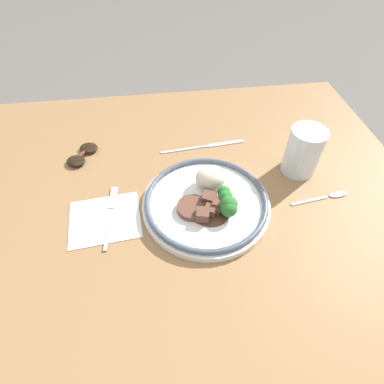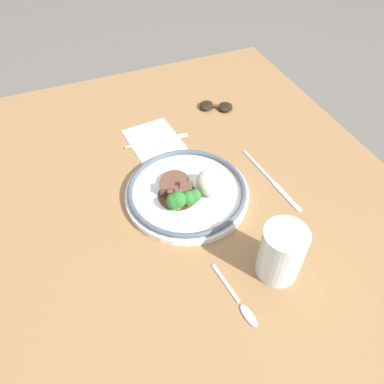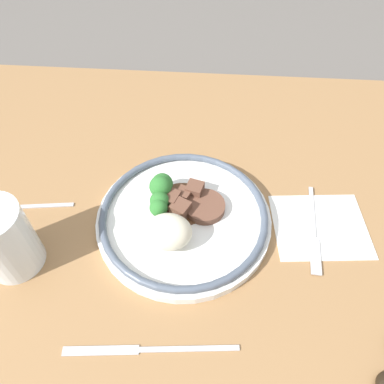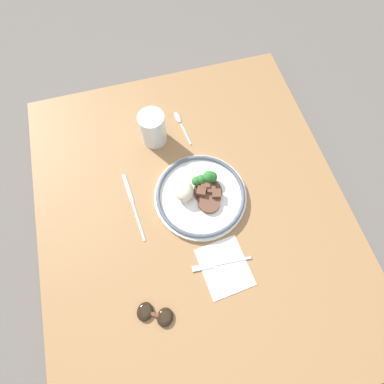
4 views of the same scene
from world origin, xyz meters
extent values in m
plane|color=#5B5651|center=(0.00, 0.00, 0.00)|extent=(8.00, 8.00, 0.00)
cube|color=olive|center=(0.00, 0.00, 0.02)|extent=(1.11, 0.94, 0.04)
cube|color=white|center=(-0.18, -0.04, 0.05)|extent=(0.16, 0.14, 0.00)
cylinder|color=white|center=(0.04, -0.03, 0.05)|extent=(0.28, 0.28, 0.02)
torus|color=#4C5666|center=(0.04, -0.03, 0.07)|extent=(0.27, 0.27, 0.01)
ellipsoid|color=beige|center=(0.06, 0.02, 0.09)|extent=(0.07, 0.06, 0.05)
cylinder|color=brown|center=(0.01, -0.05, 0.07)|extent=(0.07, 0.07, 0.01)
cylinder|color=#51331E|center=(0.04, -0.06, 0.06)|extent=(0.09, 0.09, 0.00)
cube|color=brown|center=(0.04, -0.04, 0.07)|extent=(0.04, 0.04, 0.03)
cube|color=brown|center=(0.04, -0.07, 0.07)|extent=(0.03, 0.03, 0.02)
cube|color=brown|center=(0.05, -0.06, 0.07)|extent=(0.03, 0.03, 0.02)
cube|color=brown|center=(0.06, -0.06, 0.07)|extent=(0.04, 0.04, 0.03)
cube|color=brown|center=(0.02, -0.08, 0.07)|extent=(0.03, 0.03, 0.03)
cylinder|color=#5B8E47|center=(0.08, -0.03, 0.07)|extent=(0.01, 0.01, 0.01)
sphere|color=#2D702D|center=(0.08, -0.03, 0.08)|extent=(0.03, 0.03, 0.03)
cylinder|color=#5B8E47|center=(0.08, -0.08, 0.07)|extent=(0.01, 0.01, 0.01)
sphere|color=#2D702D|center=(0.08, -0.08, 0.09)|extent=(0.04, 0.04, 0.04)
cylinder|color=#5B8E47|center=(0.08, -0.04, 0.07)|extent=(0.01, 0.01, 0.01)
sphere|color=#2D702D|center=(0.08, -0.04, 0.08)|extent=(0.03, 0.03, 0.03)
cylinder|color=#5B8E47|center=(0.08, -0.07, 0.07)|extent=(0.01, 0.01, 0.02)
sphere|color=#2D702D|center=(0.08, -0.07, 0.09)|extent=(0.04, 0.04, 0.04)
cylinder|color=orange|center=(0.29, 0.06, 0.08)|extent=(0.07, 0.07, 0.08)
cylinder|color=white|center=(0.29, 0.06, 0.10)|extent=(0.08, 0.08, 0.12)
cube|color=#B7B7BC|center=(-0.18, -0.07, 0.05)|extent=(0.01, 0.11, 0.00)
cube|color=#B7B7BC|center=(-0.17, 0.02, 0.05)|extent=(0.02, 0.06, 0.00)
cube|color=#B7B7BC|center=(0.02, 0.17, 0.05)|extent=(0.14, 0.02, 0.00)
cube|color=#B7B7BC|center=(0.13, 0.18, 0.05)|extent=(0.10, 0.02, 0.00)
cube|color=#B7B7BC|center=(0.28, -0.05, 0.05)|extent=(0.09, 0.02, 0.00)
ellipsoid|color=#B7B7BC|center=(0.35, -0.04, 0.05)|extent=(0.05, 0.02, 0.01)
camera|label=1|loc=(-0.05, -0.45, 0.57)|focal=28.00mm
camera|label=2|loc=(0.58, -0.24, 0.69)|focal=35.00mm
camera|label=3|loc=(0.00, 0.32, 0.56)|focal=35.00mm
camera|label=4|loc=(-0.29, 0.09, 0.91)|focal=28.00mm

